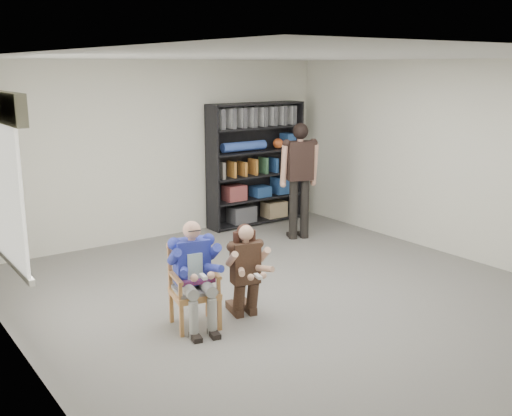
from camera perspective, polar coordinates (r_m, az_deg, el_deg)
room_shell at (r=6.73m, az=4.36°, el=2.17°), size 6.00×7.00×2.80m
floor at (r=7.13m, az=4.16°, el=-8.94°), size 6.00×7.00×0.01m
window_left at (r=6.29m, az=-23.17°, el=2.47°), size 0.16×2.00×1.75m
armchair at (r=6.37m, az=-5.88°, el=-7.45°), size 0.61×0.60×0.89m
seated_man at (r=6.32m, az=-5.91°, el=-6.32°), size 0.63×0.78×1.16m
kneeling_woman at (r=6.53m, az=-0.93°, el=-6.05°), size 0.59×0.79×1.06m
bookshelf at (r=10.37m, az=-0.02°, el=4.20°), size 1.80×0.38×2.10m
standing_man at (r=9.47m, az=4.16°, el=2.48°), size 0.64×0.49×1.84m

